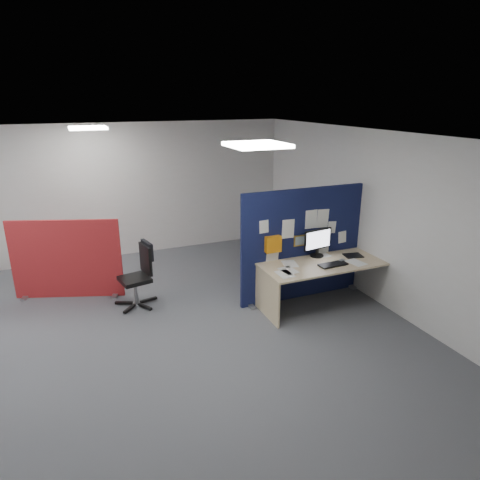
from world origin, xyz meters
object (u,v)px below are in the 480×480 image
object	(u,v)px
main_desk	(321,271)
navy_divider	(304,244)
red_divider	(66,260)
office_chair	(140,271)
monitor_main	(318,242)

from	to	relation	value
main_desk	navy_divider	bearing A→B (deg)	108.13
navy_divider	red_divider	world-z (taller)	navy_divider
main_desk	office_chair	distance (m)	2.84
red_divider	navy_divider	bearing A→B (deg)	-3.00
main_desk	office_chair	size ratio (longest dim) A/B	1.97
navy_divider	red_divider	size ratio (longest dim) A/B	1.32
navy_divider	monitor_main	xyz separation A→B (m)	(0.17, -0.13, 0.07)
red_divider	office_chair	distance (m)	1.28
main_desk	office_chair	bearing A→B (deg)	157.42
red_divider	office_chair	bearing A→B (deg)	-15.09
red_divider	office_chair	world-z (taller)	red_divider
monitor_main	office_chair	bearing A→B (deg)	153.90
main_desk	red_divider	xyz separation A→B (m)	(-3.67, 1.81, 0.08)
monitor_main	office_chair	world-z (taller)	monitor_main
main_desk	monitor_main	distance (m)	0.47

